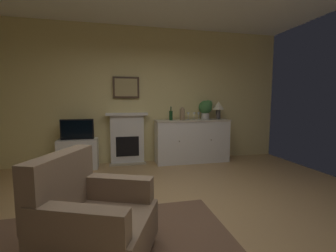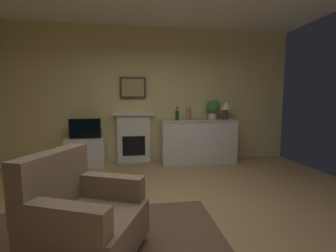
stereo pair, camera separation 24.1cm
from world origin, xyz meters
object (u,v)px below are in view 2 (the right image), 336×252
Objects in this scene: wine_glass_center at (201,114)px; framed_picture at (133,88)px; wine_bottle at (177,115)px; wine_glass_left at (195,114)px; fireplace_unit at (134,138)px; vase_decorative at (189,114)px; potted_plant_small at (213,108)px; wine_glass_right at (205,114)px; tv_set at (85,129)px; armchair at (82,216)px; tv_cabinet at (86,152)px; sideboard_cabinet at (198,141)px; table_lamp at (226,107)px.

framed_picture is at bearing 169.78° from wine_glass_center.
wine_glass_left is at bearing 6.41° from wine_bottle.
vase_decorative is (1.17, -0.23, 0.53)m from fireplace_unit.
fireplace_unit is 1.86m from potted_plant_small.
wine_glass_right is 2.54m from tv_set.
vase_decorative is at bearing -177.17° from wine_glass_center.
tv_set is 0.60× the size of armchair.
tv_set is at bearing 179.93° from wine_bottle.
vase_decorative is at bearing -13.16° from framed_picture.
vase_decorative is at bearing 60.60° from armchair.
wine_glass_left is 0.16× the size of armchair.
wine_bottle reaches higher than vase_decorative.
tv_cabinet is 1.74× the size of potted_plant_small.
wine_glass_left is at bearing 156.64° from sideboard_cabinet.
wine_glass_left reaches higher than sideboard_cabinet.
vase_decorative is (-0.86, -0.05, -0.14)m from table_lamp.
armchair is at bearing -97.96° from fireplace_unit.
vase_decorative reaches higher than wine_glass_center.
fireplace_unit is 1.02m from tv_set.
armchair is (-2.17, -2.92, -0.82)m from potted_plant_small.
table_lamp is at bearing 3.34° from vase_decorative.
tv_cabinet is (-2.41, 0.05, -0.77)m from wine_glass_center.
vase_decorative is 0.45× the size of tv_set.
wine_glass_right is (1.55, -0.24, -0.57)m from framed_picture.
wine_bottle is 2.04m from tv_cabinet.
fireplace_unit is 3.79× the size of wine_bottle.
fireplace_unit is at bearing 171.53° from wine_glass_center.
vase_decorative is 0.37× the size of tv_cabinet.
wine_bottle is 0.67× the size of potted_plant_small.
fireplace_unit is 2.00× the size of framed_picture.
vase_decorative is (0.24, -0.04, 0.03)m from wine_bottle.
fireplace_unit is 3.09m from armchair.
wine_glass_center is (0.03, -0.04, 0.59)m from sideboard_cabinet.
sideboard_cabinet is 9.97× the size of wine_glass_center.
tv_set is at bearing 179.33° from wine_glass_center.
framed_picture is 1.46m from wine_glass_left.
wine_glass_center reaches higher than tv_set.
wine_bottle is 0.28× the size of armchair.
table_lamp is 0.87m from vase_decorative.
vase_decorative reaches higher than tv_cabinet.
fireplace_unit is 2.14m from table_lamp.
vase_decorative is (-0.38, -0.03, 0.02)m from wine_glass_right.
framed_picture reaches higher than wine_glass_center.
wine_glass_right is at bearing 4.26° from vase_decorative.
potted_plant_small reaches higher than table_lamp.
framed_picture is 1.28× the size of potted_plant_small.
vase_decorative is (-0.27, -0.01, 0.02)m from wine_glass_center.
vase_decorative is 2.16m from tv_set.
framed_picture is 1.57m from wine_glass_center.
wine_glass_center is at bearing -164.88° from potted_plant_small.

